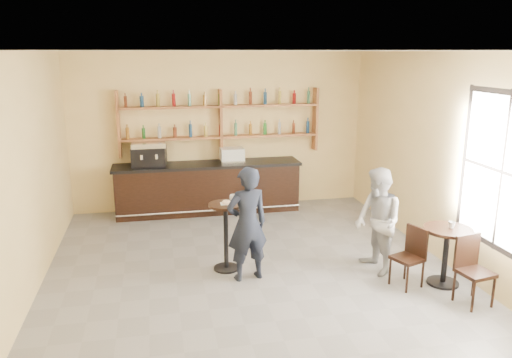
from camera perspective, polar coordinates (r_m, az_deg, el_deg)
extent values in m
plane|color=gray|center=(7.46, -0.27, -10.94)|extent=(7.00, 7.00, 0.00)
plane|color=white|center=(6.74, -0.30, 14.46)|extent=(7.00, 7.00, 0.00)
plane|color=#FAD88E|center=(10.32, -4.14, 5.49)|extent=(7.00, 0.00, 7.00)
plane|color=#FAD88E|center=(3.74, 10.56, -11.11)|extent=(7.00, 0.00, 7.00)
plane|color=#FAD88E|center=(7.00, -25.13, -0.14)|extent=(0.00, 7.00, 7.00)
plane|color=#FAD88E|center=(8.06, 21.14, 2.02)|extent=(0.00, 7.00, 7.00)
plane|color=white|center=(7.08, 26.33, 0.72)|extent=(0.00, 2.00, 2.00)
cube|color=white|center=(7.30, -3.51, -2.82)|extent=(0.15, 0.15, 0.00)
torus|color=#E99D55|center=(7.29, -3.43, -2.66)|extent=(0.16, 0.16, 0.04)
imported|color=white|center=(7.40, -2.56, -2.18)|extent=(0.16, 0.16, 0.10)
imported|color=black|center=(7.05, -1.01, -5.17)|extent=(0.67, 0.50, 1.66)
imported|color=white|center=(7.39, 21.46, -4.89)|extent=(0.11, 0.11, 0.09)
imported|color=#A1A1A6|center=(7.50, 13.75, -4.73)|extent=(0.65, 0.81, 1.58)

